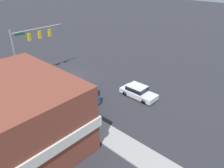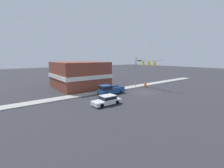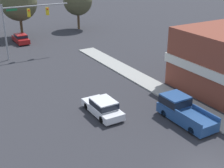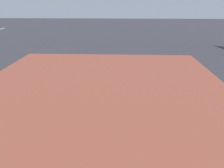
# 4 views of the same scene
# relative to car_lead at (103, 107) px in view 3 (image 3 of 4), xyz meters

# --- Properties ---
(far_signal_assembly) EXTENTS (9.06, 0.49, 7.36)m
(far_signal_assembly) POSITION_rel_car_lead_xyz_m (-0.61, 20.15, 4.64)
(far_signal_assembly) COLOR gray
(far_signal_assembly) RESTS_ON ground
(car_lead) EXTENTS (1.90, 4.67, 1.48)m
(car_lead) POSITION_rel_car_lead_xyz_m (0.00, 0.00, 0.00)
(car_lead) COLOR black
(car_lead) RESTS_ON ground
(car_distant) EXTENTS (1.76, 4.67, 1.47)m
(car_distant) POSITION_rel_car_lead_xyz_m (0.46, 27.98, -0.00)
(car_distant) COLOR black
(car_distant) RESTS_ON ground
(pickup_truck_parked) EXTENTS (2.10, 5.43, 1.95)m
(pickup_truck_parked) POSITION_rel_car_lead_xyz_m (5.33, -4.28, 0.18)
(pickup_truck_parked) COLOR black
(pickup_truck_parked) RESTS_ON ground
(backdrop_tree_left_mid) EXTENTS (6.00, 6.00, 8.79)m
(backdrop_tree_left_mid) POSITION_rel_car_lead_xyz_m (1.76, 31.83, 5.00)
(backdrop_tree_left_mid) COLOR #4C3823
(backdrop_tree_left_mid) RESTS_ON ground
(backdrop_tree_center) EXTENTS (5.35, 5.35, 7.93)m
(backdrop_tree_center) POSITION_rel_car_lead_xyz_m (12.81, 32.56, 4.47)
(backdrop_tree_center) COLOR #4C3823
(backdrop_tree_center) RESTS_ON ground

